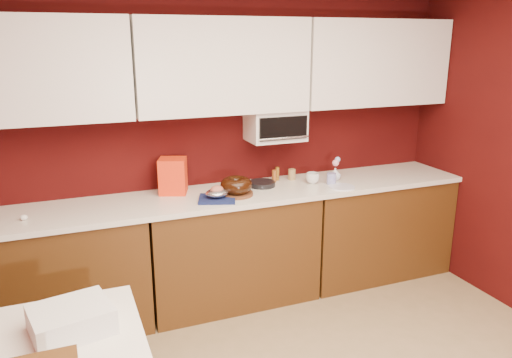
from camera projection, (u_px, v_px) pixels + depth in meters
The scene contains 29 objects.
wall_back at pixel (217, 141), 4.02m from camera, with size 4.00×0.02×2.50m, color #390807.
base_cabinet_left at pixel (51, 278), 3.49m from camera, with size 1.31×0.58×0.86m, color #4A2B0E.
base_cabinet_center at pixel (231, 249), 3.97m from camera, with size 1.31×0.58×0.86m, color #4A2B0E.
base_cabinet_right at pixel (372, 227), 4.44m from camera, with size 1.31×0.58×0.86m, color #4A2B0E.
countertop at pixel (230, 195), 3.85m from camera, with size 4.00×0.62×0.04m, color silver.
upper_cabinet_left at pixel (26, 70), 3.24m from camera, with size 1.31×0.33×0.70m, color white.
upper_cabinet_center at pixel (222, 66), 3.71m from camera, with size 1.31×0.33×0.70m, color white.
upper_cabinet_right at pixel (373, 63), 4.19m from camera, with size 1.31×0.33×0.70m, color white.
toaster_oven at pixel (275, 125), 4.02m from camera, with size 0.45×0.30×0.25m, color white.
toaster_oven_door at pixel (283, 128), 3.88m from camera, with size 0.40×0.02×0.18m, color black.
toaster_oven_handle at pixel (284, 138), 3.88m from camera, with size 0.02×0.02×0.42m, color silver.
cake_base at pixel (236, 194), 3.78m from camera, with size 0.25×0.25×0.02m, color #5C311B.
bundt_cake at pixel (236, 185), 3.76m from camera, with size 0.24×0.24×0.10m, color black.
navy_towel at pixel (217, 199), 3.67m from camera, with size 0.27×0.22×0.02m, color #141D4B.
foil_ham_nest at pixel (217, 193), 3.66m from camera, with size 0.17×0.14×0.06m, color silver.
roasted_ham at pixel (217, 190), 3.65m from camera, with size 0.10×0.08×0.06m, color #B86654.
pandoro_box at pixel (173, 176), 3.80m from camera, with size 0.20×0.18×0.27m, color red.
dark_pan at pixel (262, 184), 4.02m from camera, with size 0.22×0.22×0.04m, color black.
coffee_mug at pixel (313, 177), 4.09m from camera, with size 0.09×0.09×0.11m, color silver.
blue_jar at pixel (331, 179), 4.07m from camera, with size 0.08×0.08×0.09m, color #1C239C.
flower_vase at pixel (335, 173), 4.18m from camera, with size 0.08×0.08×0.12m, color silver.
flower_pink at pixel (336, 163), 4.15m from camera, with size 0.06×0.06×0.06m, color pink.
flower_blue at pixel (338, 159), 4.18m from camera, with size 0.05×0.05×0.05m, color #9CBEF9.
china_plate at pixel (342, 187), 3.98m from camera, with size 0.21×0.21×0.01m, color white.
amber_bottle at pixel (274, 176), 4.11m from camera, with size 0.04×0.04×0.10m, color brown.
paper_cup at pixel (292, 174), 4.19m from camera, with size 0.06×0.06×0.09m, color olive.
egg_right at pixel (24, 218), 3.26m from camera, with size 0.05×0.04×0.04m, color white.
newspaper_stack at pixel (71, 319), 2.28m from camera, with size 0.35×0.29×0.12m, color white.
amber_bottle_tall at pixel (277, 174), 4.17m from camera, with size 0.03×0.03×0.11m, color brown.
Camera 1 is at (-1.17, -1.54, 2.05)m, focal length 35.00 mm.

